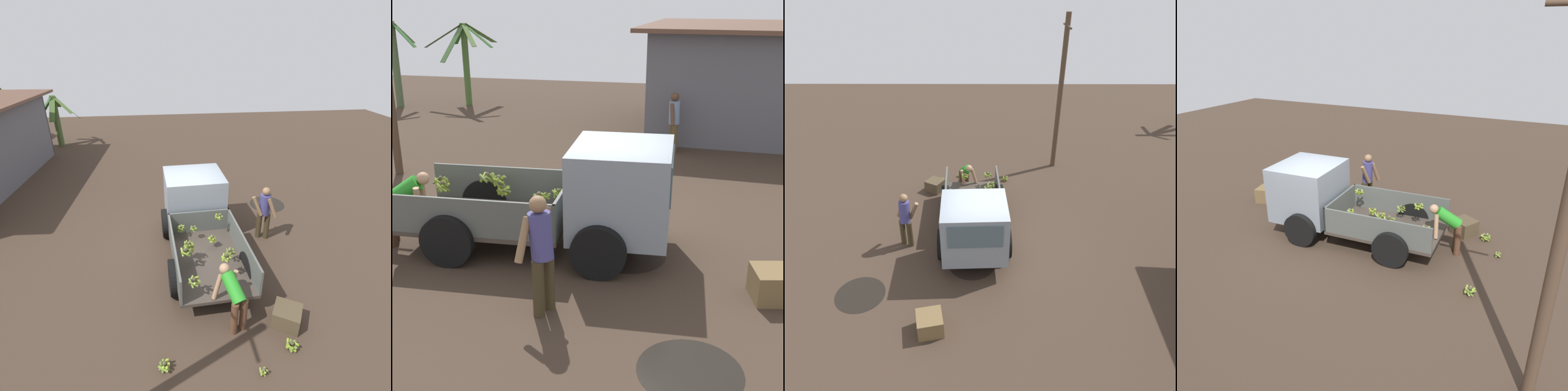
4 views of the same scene
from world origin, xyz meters
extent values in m
plane|color=#3F3025|center=(0.00, 0.00, 0.00)|extent=(36.00, 36.00, 0.00)
cylinder|color=black|center=(0.62, -0.53, 0.00)|extent=(1.30, 1.30, 0.01)
cylinder|color=black|center=(1.78, -3.35, 0.00)|extent=(1.26, 1.26, 0.01)
cube|color=#433A32|center=(-1.79, -0.56, 0.48)|extent=(2.81, 1.87, 0.08)
cube|color=#555954|center=(-1.83, 0.29, 0.84)|extent=(2.73, 0.17, 0.64)
cube|color=#555954|center=(-1.76, -1.41, 0.84)|extent=(2.73, 0.17, 0.64)
cube|color=#555954|center=(-0.45, -0.50, 0.84)|extent=(0.13, 1.76, 0.64)
cube|color=gray|center=(0.49, -0.46, 1.17)|extent=(1.66, 1.79, 1.46)
cube|color=#4C606B|center=(1.29, -0.43, 1.46)|extent=(0.09, 1.38, 0.64)
cylinder|color=black|center=(0.21, 0.44, 0.44)|extent=(0.89, 0.26, 0.88)
cylinder|color=black|center=(0.29, -1.38, 0.44)|extent=(0.89, 0.26, 0.88)
cylinder|color=black|center=(-2.24, 0.33, 0.44)|extent=(0.89, 0.26, 0.88)
cylinder|color=black|center=(-2.16, -1.49, 0.44)|extent=(0.89, 0.26, 0.88)
sphere|color=brown|center=(-1.71, -0.10, 0.90)|extent=(0.09, 0.09, 0.09)
cylinder|color=olive|center=(-1.66, -0.09, 0.82)|extent=(0.06, 0.15, 0.18)
cylinder|color=olive|center=(-1.67, -0.05, 0.82)|extent=(0.16, 0.14, 0.18)
cylinder|color=olive|center=(-1.71, -0.02, 0.85)|extent=(0.19, 0.07, 0.13)
cylinder|color=#87A328|center=(-1.77, -0.05, 0.86)|extent=(0.15, 0.19, 0.12)
cylinder|color=#8CA220|center=(-1.78, -0.11, 0.84)|extent=(0.08, 0.19, 0.14)
cylinder|color=olive|center=(-1.74, -0.14, 0.83)|extent=(0.17, 0.15, 0.16)
cylinder|color=olive|center=(-1.71, -0.16, 0.84)|extent=(0.18, 0.06, 0.15)
cylinder|color=olive|center=(-1.65, -0.14, 0.85)|extent=(0.16, 0.19, 0.13)
sphere|color=#443D2C|center=(-1.94, -1.08, 0.88)|extent=(0.07, 0.07, 0.07)
cylinder|color=olive|center=(-1.95, -1.01, 0.82)|extent=(0.18, 0.05, 0.14)
cylinder|color=olive|center=(-2.01, -1.05, 0.82)|extent=(0.11, 0.18, 0.13)
cylinder|color=olive|center=(-2.00, -1.12, 0.82)|extent=(0.13, 0.17, 0.13)
cylinder|color=olive|center=(-1.94, -1.14, 0.81)|extent=(0.16, 0.03, 0.16)
cylinder|color=#77A122|center=(-1.88, -1.09, 0.82)|extent=(0.08, 0.17, 0.14)
cylinder|color=#84A244|center=(-1.89, -1.03, 0.82)|extent=(0.14, 0.16, 0.13)
sphere|color=#403A29|center=(-2.49, -0.84, 1.16)|extent=(0.09, 0.09, 0.09)
cylinder|color=#8EA630|center=(-2.54, -0.79, 1.12)|extent=(0.16, 0.16, 0.12)
cylinder|color=olive|center=(-2.55, -0.84, 1.09)|extent=(0.04, 0.15, 0.16)
cylinder|color=olive|center=(-2.53, -0.89, 1.11)|extent=(0.16, 0.14, 0.14)
cylinder|color=#8AAA37|center=(-2.48, -0.91, 1.11)|extent=(0.17, 0.07, 0.14)
cylinder|color=olive|center=(-2.44, -0.86, 1.10)|extent=(0.10, 0.16, 0.16)
cylinder|color=#597521|center=(-2.43, -0.81, 1.11)|extent=(0.12, 0.17, 0.13)
cylinder|color=#88A625|center=(-2.47, -0.78, 1.10)|extent=(0.17, 0.10, 0.14)
sphere|color=#49422F|center=(-1.27, -0.74, 0.82)|extent=(0.08, 0.08, 0.08)
cylinder|color=#96A93E|center=(-1.31, -0.69, 0.77)|extent=(0.16, 0.13, 0.13)
cylinder|color=olive|center=(-1.34, -0.74, 0.77)|extent=(0.06, 0.17, 0.13)
cylinder|color=olive|center=(-1.30, -0.78, 0.75)|extent=(0.14, 0.11, 0.16)
cylinder|color=olive|center=(-1.26, -0.81, 0.78)|extent=(0.17, 0.08, 0.12)
cylinder|color=olive|center=(-1.24, -0.76, 0.75)|extent=(0.09, 0.14, 0.16)
cylinder|color=olive|center=(-1.22, -0.70, 0.79)|extent=(0.14, 0.16, 0.10)
cylinder|color=olive|center=(-1.27, -0.70, 0.75)|extent=(0.14, 0.06, 0.16)
sphere|color=#463F2D|center=(-2.05, 0.02, 1.08)|extent=(0.09, 0.09, 0.09)
cylinder|color=olive|center=(-2.10, -0.06, 1.03)|extent=(0.22, 0.16, 0.14)
cylinder|color=olive|center=(-1.99, -0.03, 1.00)|extent=(0.17, 0.19, 0.19)
cylinder|color=olive|center=(-1.99, 0.07, 1.01)|extent=(0.17, 0.20, 0.17)
cylinder|color=#8FA145|center=(-2.06, 0.11, 1.02)|extent=(0.22, 0.08, 0.15)
cylinder|color=#86AD31|center=(-2.14, 0.03, 1.02)|extent=(0.08, 0.22, 0.15)
sphere|color=brown|center=(-0.73, 0.04, 0.87)|extent=(0.07, 0.07, 0.07)
cylinder|color=olive|center=(-0.66, 0.07, 0.82)|extent=(0.12, 0.18, 0.12)
cylinder|color=#94AD32|center=(-0.70, 0.09, 0.80)|extent=(0.15, 0.09, 0.17)
cylinder|color=olive|center=(-0.75, 0.09, 0.80)|extent=(0.15, 0.11, 0.16)
cylinder|color=olive|center=(-0.77, 0.06, 0.80)|extent=(0.09, 0.15, 0.17)
cylinder|color=olive|center=(-0.79, 0.02, 0.81)|extent=(0.08, 0.17, 0.15)
cylinder|color=olive|center=(-0.76, -0.03, 0.82)|extent=(0.18, 0.12, 0.12)
cylinder|color=olive|center=(-0.71, -0.01, 0.79)|extent=(0.15, 0.09, 0.17)
cylinder|color=olive|center=(-0.65, 0.02, 0.83)|extent=(0.09, 0.19, 0.10)
sphere|color=#463F2D|center=(-0.87, -0.29, 0.91)|extent=(0.06, 0.06, 0.06)
cylinder|color=#8CA834|center=(-0.85, -0.34, 0.87)|extent=(0.15, 0.08, 0.10)
cylinder|color=olive|center=(-0.81, -0.29, 0.87)|extent=(0.05, 0.14, 0.10)
cylinder|color=olive|center=(-0.85, -0.24, 0.88)|extent=(0.15, 0.08, 0.09)
cylinder|color=olive|center=(-0.91, -0.26, 0.86)|extent=(0.11, 0.13, 0.12)
cylinder|color=#7FA729|center=(-0.91, -0.32, 0.87)|extent=(0.11, 0.14, 0.10)
sphere|color=brown|center=(-1.80, -0.07, 1.08)|extent=(0.08, 0.08, 0.08)
cylinder|color=olive|center=(-1.86, -0.08, 1.00)|extent=(0.07, 0.17, 0.18)
cylinder|color=olive|center=(-1.84, -0.12, 1.00)|extent=(0.16, 0.12, 0.17)
cylinder|color=#83A42F|center=(-1.78, -0.15, 1.04)|extent=(0.21, 0.08, 0.11)
cylinder|color=#85A23E|center=(-1.75, -0.10, 1.00)|extent=(0.12, 0.16, 0.18)
cylinder|color=olive|center=(-1.73, -0.05, 1.01)|extent=(0.07, 0.18, 0.16)
cylinder|color=olive|center=(-1.76, 0.01, 1.03)|extent=(0.19, 0.12, 0.12)
cylinder|color=olive|center=(-1.81, 0.01, 1.02)|extent=(0.20, 0.05, 0.14)
cylinder|color=olive|center=(-1.85, -0.02, 1.00)|extent=(0.14, 0.15, 0.18)
sphere|color=#413B2A|center=(-2.94, -0.07, 0.97)|extent=(0.08, 0.08, 0.08)
cylinder|color=olive|center=(-3.03, -0.04, 0.92)|extent=(0.11, 0.21, 0.12)
cylinder|color=#8FAF3A|center=(-3.00, -0.12, 0.90)|extent=(0.16, 0.17, 0.17)
cylinder|color=olive|center=(-2.92, -0.15, 0.91)|extent=(0.21, 0.10, 0.14)
cylinder|color=olive|center=(-2.86, -0.07, 0.92)|extent=(0.06, 0.21, 0.12)
cylinder|color=olive|center=(-2.89, 0.00, 0.91)|extent=(0.19, 0.16, 0.14)
cylinder|color=olive|center=(-2.97, 0.00, 0.90)|extent=(0.20, 0.12, 0.16)
sphere|color=#46402E|center=(-0.76, -1.00, 1.17)|extent=(0.08, 0.08, 0.08)
cylinder|color=olive|center=(-0.82, -0.96, 1.13)|extent=(0.14, 0.18, 0.12)
cylinder|color=#859D42|center=(-0.80, -1.04, 1.10)|extent=(0.14, 0.14, 0.16)
cylinder|color=olive|center=(-0.74, -1.06, 1.11)|extent=(0.17, 0.10, 0.14)
cylinder|color=olive|center=(-0.68, -0.99, 1.13)|extent=(0.08, 0.19, 0.11)
cylinder|color=olive|center=(-0.73, -0.93, 1.13)|extent=(0.19, 0.10, 0.10)
cylinder|color=#4E3A2A|center=(-5.49, 2.67, 2.90)|extent=(0.19, 0.19, 5.80)
cylinder|color=#4E3A2A|center=(-5.49, 2.67, 5.35)|extent=(1.23, 0.07, 0.07)
cylinder|color=#3B311C|center=(-0.30, -2.59, 0.41)|extent=(0.21, 0.21, 0.83)
cylinder|color=#3B311C|center=(-0.21, -2.37, 0.41)|extent=(0.21, 0.21, 0.83)
cylinder|color=#434080|center=(-0.28, -2.47, 1.15)|extent=(0.44, 0.42, 0.67)
sphere|color=#8C6746|center=(-0.31, -2.46, 1.59)|extent=(0.23, 0.23, 0.23)
cylinder|color=#8C6746|center=(-0.48, -2.61, 1.14)|extent=(0.22, 0.34, 0.61)
cylinder|color=#8C6746|center=(-0.34, -2.22, 1.15)|extent=(0.23, 0.37, 0.60)
cylinder|color=brown|center=(-3.54, -0.81, 0.39)|extent=(0.20, 0.20, 0.79)
cylinder|color=brown|center=(-3.46, -1.02, 0.39)|extent=(0.20, 0.20, 0.79)
cylinder|color=#279224|center=(-3.26, -0.83, 0.95)|extent=(0.73, 0.51, 0.58)
sphere|color=tan|center=(-2.93, -0.70, 1.18)|extent=(0.22, 0.22, 0.22)
cylinder|color=tan|center=(-3.05, -0.54, 0.81)|extent=(0.18, 0.27, 0.59)
cylinder|color=tan|center=(-2.95, -0.92, 0.80)|extent=(0.16, 0.21, 0.59)
sphere|color=brown|center=(-4.49, -1.14, 0.12)|extent=(0.06, 0.06, 0.06)
cylinder|color=olive|center=(-4.49, -1.09, 0.08)|extent=(0.13, 0.04, 0.10)
cylinder|color=olive|center=(-4.52, -1.13, 0.06)|extent=(0.08, 0.11, 0.13)
cylinder|color=olive|center=(-4.51, -1.17, 0.06)|extent=(0.11, 0.09, 0.13)
cylinder|color=olive|center=(-4.46, -1.19, 0.08)|extent=(0.13, 0.09, 0.10)
cylinder|color=#88A243|center=(-4.45, -1.14, 0.07)|extent=(0.05, 0.12, 0.12)
sphere|color=#443D2C|center=(-4.05, -1.85, 0.16)|extent=(0.08, 0.08, 0.08)
cylinder|color=olive|center=(-4.08, -1.80, 0.09)|extent=(0.18, 0.12, 0.17)
cylinder|color=#84AB27|center=(-4.12, -1.82, 0.10)|extent=(0.12, 0.19, 0.14)
cylinder|color=olive|center=(-4.12, -1.89, 0.10)|extent=(0.13, 0.19, 0.14)
cylinder|color=olive|center=(-4.09, -1.92, 0.09)|extent=(0.19, 0.13, 0.15)
cylinder|color=#81A62F|center=(-4.02, -1.93, 0.11)|extent=(0.20, 0.12, 0.12)
cylinder|color=olive|center=(-3.99, -1.87, 0.09)|extent=(0.10, 0.18, 0.16)
cylinder|color=olive|center=(-4.00, -1.82, 0.08)|extent=(0.13, 0.17, 0.17)
cylinder|color=olive|center=(-4.02, -1.78, 0.11)|extent=(0.20, 0.13, 0.12)
sphere|color=#4D4532|center=(-4.18, 0.63, 0.17)|extent=(0.08, 0.08, 0.08)
cylinder|color=#8FA236|center=(-4.20, 0.57, 0.10)|extent=(0.17, 0.10, 0.17)
cylinder|color=#99B238|center=(-4.14, 0.59, 0.09)|extent=(0.15, 0.13, 0.18)
cylinder|color=olive|center=(-4.10, 0.63, 0.12)|extent=(0.05, 0.19, 0.13)
cylinder|color=olive|center=(-4.14, 0.68, 0.10)|extent=(0.16, 0.13, 0.17)
cylinder|color=olive|center=(-4.19, 0.68, 0.09)|extent=(0.16, 0.09, 0.18)
cylinder|color=olive|center=(-4.25, 0.66, 0.13)|extent=(0.11, 0.20, 0.12)
cylinder|color=olive|center=(-4.22, 0.60, 0.09)|extent=(0.11, 0.15, 0.18)
cube|color=#4D3F2A|center=(-3.45, -1.98, 0.20)|extent=(0.77, 0.77, 0.41)
cube|color=brown|center=(2.87, -1.44, 0.23)|extent=(0.69, 0.69, 0.46)
camera|label=1|loc=(-7.79, 0.50, 5.39)|focal=28.00mm
camera|label=2|loc=(1.73, -8.74, 4.18)|focal=50.00mm
camera|label=3|loc=(8.70, -0.28, 7.19)|focal=35.00mm
camera|label=4|loc=(-5.16, 7.40, 5.06)|focal=35.00mm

